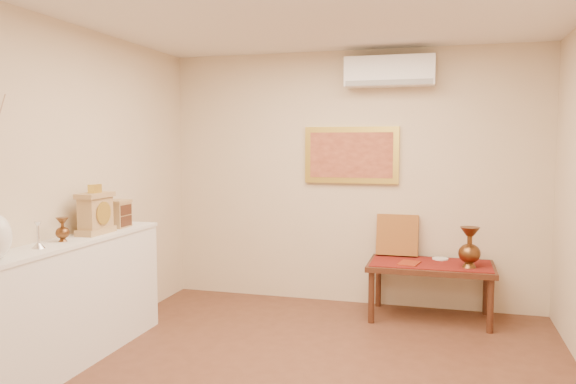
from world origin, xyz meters
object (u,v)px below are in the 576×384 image
(display_ledge, at_px, (74,301))
(mantel_clock, at_px, (96,213))
(brass_urn_tall, at_px, (470,243))
(low_table, at_px, (431,270))
(wooden_chest, at_px, (119,214))

(display_ledge, xyz_separation_m, mantel_clock, (0.02, 0.28, 0.66))
(brass_urn_tall, xyz_separation_m, low_table, (-0.35, 0.11, -0.31))
(low_table, bearing_deg, mantel_clock, -148.86)
(brass_urn_tall, bearing_deg, mantel_clock, -153.53)
(low_table, bearing_deg, wooden_chest, -155.10)
(brass_urn_tall, relative_size, display_ledge, 0.23)
(wooden_chest, bearing_deg, mantel_clock, -87.24)
(mantel_clock, bearing_deg, display_ledge, -95.10)
(mantel_clock, relative_size, wooden_chest, 1.68)
(display_ledge, relative_size, low_table, 1.68)
(brass_urn_tall, distance_m, wooden_chest, 3.24)
(mantel_clock, distance_m, low_table, 3.17)
(display_ledge, height_order, wooden_chest, wooden_chest)
(brass_urn_tall, distance_m, display_ledge, 3.52)
(display_ledge, height_order, low_table, display_ledge)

